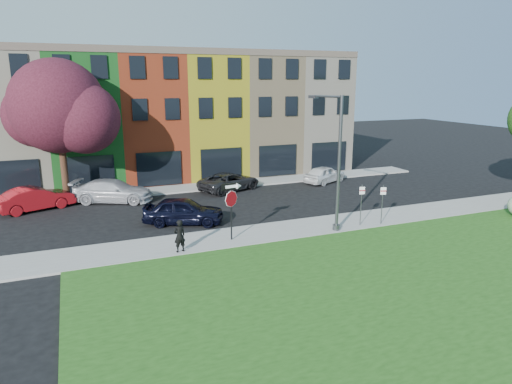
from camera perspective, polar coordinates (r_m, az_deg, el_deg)
name	(u,v)px	position (r m, az deg, el deg)	size (l,w,h in m)	color
ground	(322,248)	(23.02, 8.29, -6.97)	(120.00, 120.00, 0.00)	black
sidewalk_near	(326,225)	(26.40, 8.77, -4.10)	(40.00, 3.00, 0.12)	gray
sidewalk_far	(189,188)	(35.36, -8.36, 0.51)	(40.00, 2.40, 0.12)	gray
rowhouse_block	(175,117)	(40.69, -10.05, 9.21)	(30.00, 10.12, 10.00)	#BEB89E
stop_sign	(231,200)	(23.00, -3.12, -0.96)	(1.05, 0.14, 2.99)	black
man	(180,236)	(22.04, -9.54, -5.44)	(0.65, 0.49, 1.59)	black
sedan_near	(183,211)	(26.62, -9.07, -2.35)	(4.93, 3.44, 1.56)	black
parked_car_red	(35,199)	(32.29, -25.86, -0.75)	(4.89, 3.21, 1.52)	maroon
parked_car_silver	(113,191)	(32.51, -17.45, 0.13)	(5.75, 4.09, 1.55)	#B9B8BE
parked_car_dark	(229,181)	(34.37, -3.34, 1.32)	(5.42, 3.98, 1.37)	black
parked_car_white	(325,174)	(37.38, 8.58, 2.22)	(4.38, 3.17, 1.39)	silver
street_lamp	(336,164)	(24.73, 9.96, 3.52)	(0.92, 2.53, 7.25)	#4B4D50
parking_sign_a	(382,200)	(26.73, 15.53, -0.98)	(0.31, 0.13, 2.25)	#4B4D50
parking_sign_b	(361,200)	(26.21, 13.04, -1.01)	(0.32, 0.12, 2.33)	#4B4D50
tree_purple	(60,108)	(32.78, -23.30, 9.57)	(7.33, 6.41, 9.40)	black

